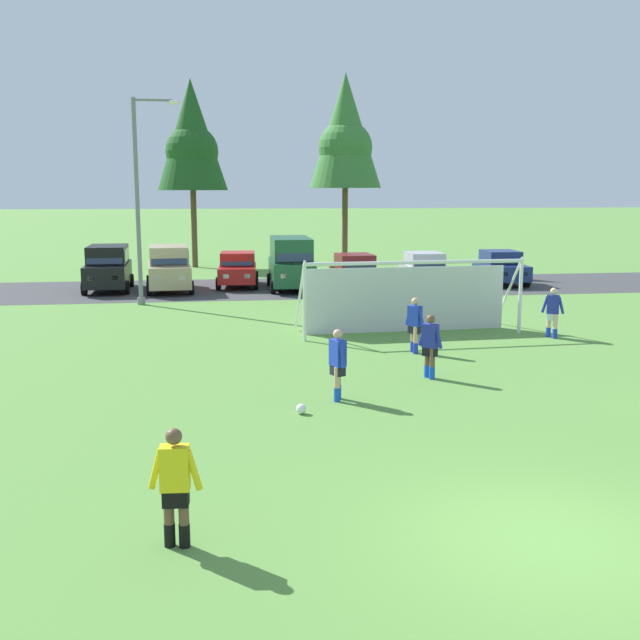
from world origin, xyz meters
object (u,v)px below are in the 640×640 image
(soccer_goal, at_px, (408,295))
(street_lamp, at_px, (141,200))
(referee, at_px, (176,488))
(player_winger_left, at_px, (430,346))
(parked_car_slot_right, at_px, (425,269))
(parked_car_slot_center, at_px, (291,262))
(parked_car_slot_far_right, at_px, (501,267))
(player_winger_right, at_px, (415,325))
(player_defender_far, at_px, (338,365))
(soccer_ball, at_px, (301,409))
(parked_car_slot_far_left, at_px, (108,268))
(parked_car_slot_center_left, at_px, (238,269))
(parked_car_slot_left, at_px, (169,268))
(player_striker_near, at_px, (553,313))
(parked_car_slot_center_right, at_px, (355,272))

(soccer_goal, relative_size, street_lamp, 0.89)
(referee, xyz_separation_m, player_winger_left, (5.95, 8.38, 0.00))
(player_winger_left, distance_m, parked_car_slot_right, 18.79)
(parked_car_slot_center, bearing_deg, soccer_goal, -77.30)
(parked_car_slot_far_right, bearing_deg, player_winger_left, -116.45)
(player_winger_left, height_order, parked_car_slot_far_right, parked_car_slot_far_right)
(soccer_goal, bearing_deg, parked_car_slot_right, 71.32)
(player_winger_right, distance_m, parked_car_slot_center, 15.26)
(player_defender_far, relative_size, street_lamp, 0.19)
(soccer_ball, xyz_separation_m, player_defender_far, (0.95, 0.96, 0.71))
(parked_car_slot_far_left, height_order, parked_car_slot_center, parked_car_slot_center)
(player_winger_right, bearing_deg, player_defender_far, -123.28)
(parked_car_slot_center, bearing_deg, player_winger_right, -82.29)
(soccer_ball, distance_m, parked_car_slot_center_left, 22.23)
(parked_car_slot_left, xyz_separation_m, parked_car_slot_far_right, (16.76, 0.40, -0.24))
(soccer_goal, height_order, parked_car_slot_right, soccer_goal)
(player_winger_left, relative_size, parked_car_slot_left, 0.35)
(referee, xyz_separation_m, parked_car_slot_far_right, (15.23, 27.04, 0.05))
(player_striker_near, xyz_separation_m, parked_car_slot_center_left, (-9.63, 14.97, 0.05))
(soccer_goal, distance_m, parked_car_slot_center, 12.23)
(parked_car_slot_far_right, distance_m, street_lamp, 18.48)
(parked_car_slot_center_right, height_order, parked_car_slot_right, same)
(street_lamp, bearing_deg, parked_car_slot_far_left, 113.58)
(soccer_goal, distance_m, player_winger_right, 3.28)
(parked_car_slot_far_left, xyz_separation_m, street_lamp, (2.12, -4.85, 3.26))
(player_striker_near, height_order, parked_car_slot_center, parked_car_slot_center)
(player_defender_far, height_order, parked_car_slot_center_left, parked_car_slot_center_left)
(soccer_goal, distance_m, street_lamp, 12.55)
(player_striker_near, bearing_deg, street_lamp, 145.62)
(parked_car_slot_right, bearing_deg, parked_car_slot_center_left, 170.76)
(soccer_ball, height_order, parked_car_slot_center, parked_car_slot_center)
(player_winger_left, bearing_deg, street_lamp, 120.51)
(player_winger_right, xyz_separation_m, parked_car_slot_center_right, (1.02, 14.54, 0.05))
(parked_car_slot_center_left, height_order, parked_car_slot_center, parked_car_slot_center)
(parked_car_slot_far_left, bearing_deg, player_winger_left, -61.19)
(player_winger_left, distance_m, parked_car_slot_center_right, 17.62)
(soccer_goal, height_order, parked_car_slot_center_left, soccer_goal)
(soccer_goal, height_order, parked_car_slot_left, soccer_goal)
(soccer_ball, height_order, parked_car_slot_center_left, parked_car_slot_center_left)
(player_winger_left, bearing_deg, parked_car_slot_right, 74.30)
(parked_car_slot_far_left, distance_m, parked_car_slot_center_right, 11.89)
(soccer_ball, relative_size, street_lamp, 0.03)
(soccer_ball, height_order, parked_car_slot_far_left, parked_car_slot_far_left)
(soccer_goal, xyz_separation_m, parked_car_slot_left, (-8.54, 12.05, -0.18))
(referee, bearing_deg, player_winger_right, 60.81)
(referee, distance_m, parked_car_slot_right, 28.68)
(player_winger_right, relative_size, parked_car_slot_far_left, 0.35)
(parked_car_slot_right, xyz_separation_m, street_lamp, (-13.34, -4.07, 3.50))
(player_striker_near, distance_m, player_winger_right, 5.29)
(parked_car_slot_left, relative_size, street_lamp, 0.56)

